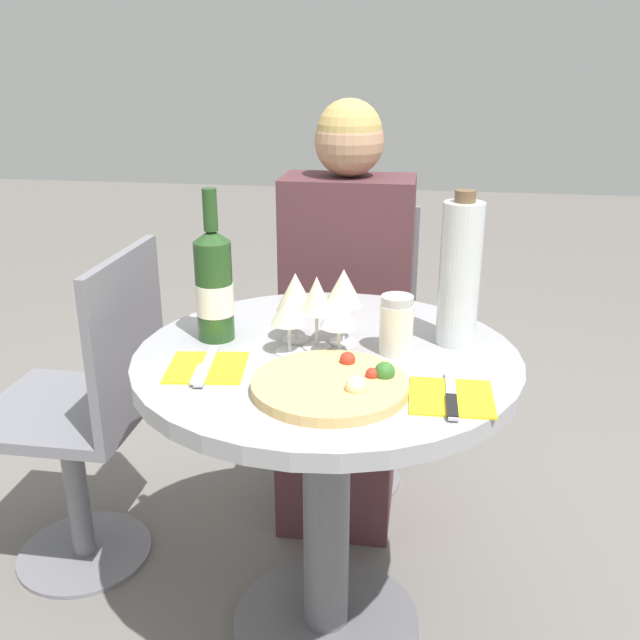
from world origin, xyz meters
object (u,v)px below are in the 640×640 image
(seated_diner, at_px, (343,335))
(tall_carafe, at_px, (460,273))
(wine_bottle, at_px, (214,285))
(pizza_large, at_px, (333,384))
(dining_table, at_px, (327,431))
(chair_empty_side, at_px, (89,418))
(chair_behind_diner, at_px, (349,350))

(seated_diner, distance_m, tall_carafe, 0.65)
(seated_diner, xyz_separation_m, tall_carafe, (0.30, -0.47, 0.34))
(wine_bottle, bearing_deg, seated_diner, 67.39)
(wine_bottle, bearing_deg, pizza_large, -37.15)
(seated_diner, bearing_deg, pizza_large, 95.42)
(dining_table, bearing_deg, wine_bottle, 169.87)
(dining_table, xyz_separation_m, wine_bottle, (-0.25, 0.04, 0.31))
(chair_empty_side, xyz_separation_m, tall_carafe, (0.90, -0.06, 0.45))
(dining_table, xyz_separation_m, chair_empty_side, (-0.64, 0.16, -0.11))
(dining_table, relative_size, tall_carafe, 2.45)
(chair_behind_diner, bearing_deg, dining_table, 92.73)
(chair_empty_side, xyz_separation_m, pizza_large, (0.67, -0.33, 0.30))
(chair_behind_diner, bearing_deg, tall_carafe, 116.13)
(tall_carafe, bearing_deg, seated_diner, 122.52)
(wine_bottle, height_order, tall_carafe, same)
(chair_empty_side, bearing_deg, wine_bottle, -106.46)
(dining_table, xyz_separation_m, pizza_large, (0.04, -0.17, 0.20))
(pizza_large, height_order, wine_bottle, wine_bottle)
(chair_behind_diner, height_order, pizza_large, chair_behind_diner)
(seated_diner, height_order, tall_carafe, seated_diner)
(chair_behind_diner, bearing_deg, seated_diner, 90.00)
(chair_empty_side, relative_size, wine_bottle, 2.65)
(dining_table, distance_m, pizza_large, 0.26)
(seated_diner, bearing_deg, dining_table, 93.41)
(seated_diner, distance_m, chair_empty_side, 0.74)
(chair_behind_diner, distance_m, seated_diner, 0.18)
(seated_diner, bearing_deg, tall_carafe, 122.52)
(dining_table, distance_m, chair_behind_diner, 0.71)
(seated_diner, distance_m, pizza_large, 0.76)
(wine_bottle, distance_m, tall_carafe, 0.52)
(pizza_large, distance_m, tall_carafe, 0.38)
(seated_diner, height_order, pizza_large, seated_diner)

